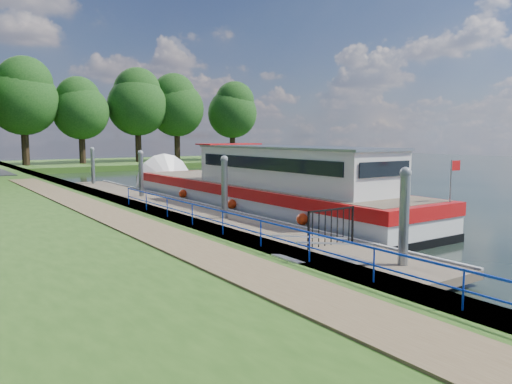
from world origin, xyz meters
TOP-DOWN VIEW (x-y plane):
  - ground at (0.00, 0.00)m, footprint 160.00×160.00m
  - bank_edge at (-2.55, 15.00)m, footprint 1.10×90.00m
  - far_bank at (12.00, 52.00)m, footprint 60.00×18.00m
  - footpath at (-4.40, 8.00)m, footprint 1.60×40.00m
  - blue_fence at (-2.75, 3.00)m, footprint 0.04×18.04m
  - pontoon at (0.00, 13.00)m, footprint 2.50×30.00m
  - mooring_piles at (0.00, 13.00)m, footprint 0.30×27.30m
  - gangway at (-1.85, 0.50)m, footprint 2.58×1.00m
  - gate_panel at (-0.00, 2.20)m, footprint 1.85×0.05m
  - barge at (3.60, 11.76)m, footprint 4.36×21.15m
  - horizon_trees at (-1.61, 48.68)m, footprint 54.38×10.03m

SIDE VIEW (x-z plane):
  - ground at x=0.00m, z-range 0.00..0.00m
  - pontoon at x=0.00m, z-range -0.10..0.46m
  - far_bank at x=12.00m, z-range 0.00..0.60m
  - bank_edge at x=-2.55m, z-range 0.00..0.78m
  - gangway at x=-1.85m, z-range 0.16..1.09m
  - footpath at x=-4.40m, z-range 0.78..0.83m
  - barge at x=3.60m, z-range -1.30..3.48m
  - gate_panel at x=0.00m, z-range 0.57..1.72m
  - mooring_piles at x=0.00m, z-range -0.50..3.05m
  - blue_fence at x=-2.75m, z-range 0.95..1.67m
  - horizon_trees at x=-1.61m, z-range 1.51..14.38m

